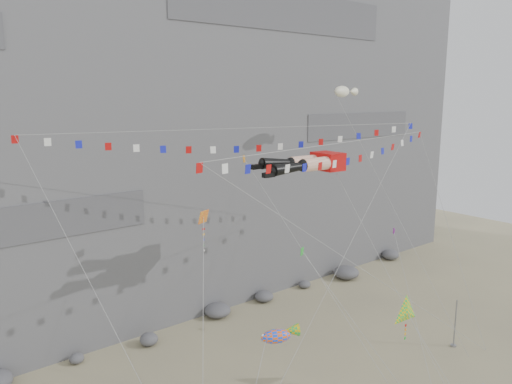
{
  "coord_description": "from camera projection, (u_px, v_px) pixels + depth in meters",
  "views": [
    {
      "loc": [
        -26.04,
        -21.41,
        21.6
      ],
      "look_at": [
        -1.55,
        9.0,
        14.01
      ],
      "focal_mm": 35.0,
      "sensor_mm": 36.0,
      "label": 1
    }
  ],
  "objects": [
    {
      "name": "cliff",
      "position": [
        139.0,
        65.0,
        56.21
      ],
      "size": [
        80.0,
        28.0,
        50.0
      ],
      "primitive_type": "cube",
      "color": "slate",
      "rests_on": "ground"
    },
    {
      "name": "talus_boulders",
      "position": [
        218.0,
        311.0,
        49.4
      ],
      "size": [
        60.0,
        3.0,
        1.2
      ],
      "primitive_type": null,
      "color": "#59595E",
      "rests_on": "ground"
    },
    {
      "name": "anchor_pole_right",
      "position": [
        455.0,
        323.0,
        43.21
      ],
      "size": [
        0.12,
        0.12,
        4.31
      ],
      "primitive_type": "cylinder",
      "color": "gray",
      "rests_on": "ground"
    },
    {
      "name": "legs_kite",
      "position": [
        308.0,
        163.0,
        39.28
      ],
      "size": [
        8.13,
        15.51,
        21.5
      ],
      "rotation": [
        0.0,
        0.0,
        -0.04
      ],
      "color": "#B60C0B",
      "rests_on": "ground"
    },
    {
      "name": "flag_banner_upper",
      "position": [
        248.0,
        128.0,
        40.21
      ],
      "size": [
        33.1,
        17.54,
        26.55
      ],
      "color": "#B60C0B",
      "rests_on": "ground"
    },
    {
      "name": "flag_banner_lower",
      "position": [
        342.0,
        143.0,
        36.44
      ],
      "size": [
        28.11,
        8.96,
        22.81
      ],
      "color": "#B60C0B",
      "rests_on": "ground"
    },
    {
      "name": "harlequin_kite",
      "position": [
        204.0,
        218.0,
        29.35
      ],
      "size": [
        5.66,
        7.61,
        16.69
      ],
      "color": "red",
      "rests_on": "ground"
    },
    {
      "name": "fish_windsock",
      "position": [
        276.0,
        337.0,
        30.01
      ],
      "size": [
        7.99,
        4.41,
        10.13
      ],
      "color": "#F3570C",
      "rests_on": "ground"
    },
    {
      "name": "delta_kite",
      "position": [
        407.0,
        313.0,
        35.8
      ],
      "size": [
        2.7,
        6.88,
        8.99
      ],
      "color": "#E8B50B",
      "rests_on": "ground"
    },
    {
      "name": "blimp_windsock",
      "position": [
        342.0,
        92.0,
        48.63
      ],
      "size": [
        4.01,
        16.0,
        26.39
      ],
      "color": "#F7F1CB",
      "rests_on": "ground"
    },
    {
      "name": "small_kite_a",
      "position": [
        247.0,
        164.0,
        37.46
      ],
      "size": [
        3.63,
        15.62,
        22.69
      ],
      "color": "orange",
      "rests_on": "ground"
    },
    {
      "name": "small_kite_b",
      "position": [
        395.0,
        235.0,
        42.63
      ],
      "size": [
        7.7,
        10.15,
        15.61
      ],
      "color": "#AF20BE",
      "rests_on": "ground"
    },
    {
      "name": "small_kite_c",
      "position": [
        304.0,
        254.0,
        33.23
      ],
      "size": [
        4.99,
        9.03,
        14.74
      ],
      "color": "green",
      "rests_on": "ground"
    }
  ]
}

